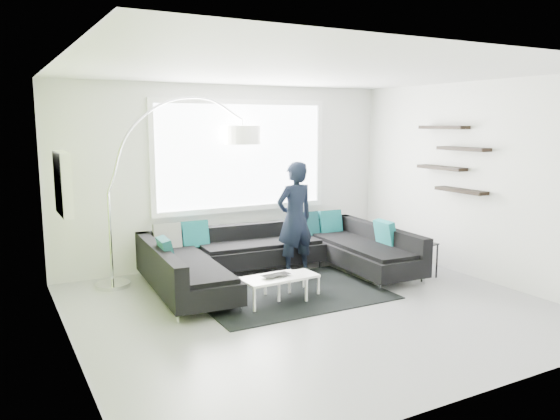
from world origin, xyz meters
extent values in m
plane|color=gray|center=(0.00, 0.00, 0.00)|extent=(5.50, 5.50, 0.00)
cube|color=silver|center=(0.00, 2.50, 1.40)|extent=(5.50, 0.04, 2.80)
cube|color=silver|center=(0.00, -2.50, 1.40)|extent=(5.50, 0.04, 2.80)
cube|color=silver|center=(-2.75, 0.00, 1.40)|extent=(0.04, 5.00, 2.80)
cube|color=silver|center=(2.75, 0.00, 1.40)|extent=(0.04, 5.00, 2.80)
cube|color=silver|center=(0.00, 0.00, 2.80)|extent=(5.50, 5.00, 0.04)
cube|color=#93C638|center=(-2.74, 0.00, 1.40)|extent=(0.01, 5.00, 2.80)
cube|color=white|center=(0.20, 2.46, 1.70)|extent=(2.96, 0.06, 1.68)
cube|color=white|center=(-2.68, 0.60, 1.60)|extent=(0.12, 0.66, 0.66)
cube|color=black|center=(2.64, 0.40, 1.70)|extent=(0.20, 1.24, 0.95)
cube|color=black|center=(0.18, 1.16, 0.19)|extent=(3.70, 2.41, 0.38)
cube|color=black|center=(0.18, 1.16, 0.52)|extent=(3.70, 2.41, 0.28)
cube|color=#0C4C51|center=(0.18, 1.16, 0.57)|extent=(3.21, 0.36, 0.40)
cube|color=black|center=(0.00, 0.59, 0.01)|extent=(2.44, 1.78, 0.01)
cube|color=silver|center=(-0.17, 0.43, 0.16)|extent=(1.02, 0.62, 0.33)
cube|color=black|center=(2.05, 0.35, 0.25)|extent=(0.42, 0.42, 0.51)
imported|color=black|center=(0.54, 1.36, 0.83)|extent=(0.68, 0.51, 1.67)
imported|color=black|center=(-0.30, 0.31, 0.34)|extent=(0.43, 0.32, 0.03)
camera|label=1|loc=(-3.40, -5.42, 2.23)|focal=35.00mm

